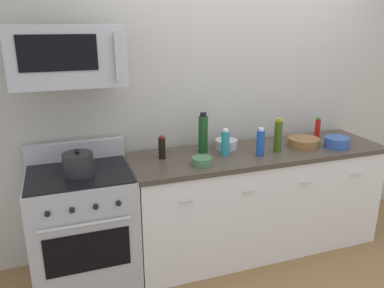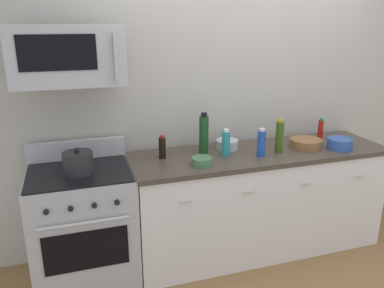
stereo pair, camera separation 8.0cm
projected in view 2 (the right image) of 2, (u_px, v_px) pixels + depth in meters
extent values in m
plane|color=olive|center=(255.00, 246.00, 3.54)|extent=(6.37, 6.37, 0.00)
cube|color=#B7B2A8|center=(242.00, 93.00, 3.50)|extent=(5.31, 0.10, 2.70)
cube|color=white|center=(258.00, 203.00, 3.40)|extent=(2.19, 0.62, 0.88)
cube|color=#473D33|center=(261.00, 154.00, 3.26)|extent=(2.22, 0.65, 0.04)
cube|color=black|center=(271.00, 258.00, 3.27)|extent=(2.19, 0.02, 0.10)
cylinder|color=silver|center=(185.00, 201.00, 2.80)|extent=(0.10, 0.02, 0.02)
cylinder|color=silver|center=(249.00, 192.00, 2.95)|extent=(0.10, 0.02, 0.02)
cylinder|color=silver|center=(307.00, 184.00, 3.10)|extent=(0.10, 0.02, 0.02)
cylinder|color=silver|center=(359.00, 176.00, 3.25)|extent=(0.10, 0.02, 0.02)
cube|color=#B7BABF|center=(84.00, 227.00, 2.97)|extent=(0.76, 0.64, 0.91)
cube|color=black|center=(87.00, 251.00, 2.67)|extent=(0.58, 0.01, 0.30)
cylinder|color=#B7BABF|center=(84.00, 223.00, 2.58)|extent=(0.61, 0.02, 0.02)
cube|color=#B7BABF|center=(77.00, 150.00, 3.07)|extent=(0.76, 0.06, 0.16)
cube|color=black|center=(79.00, 172.00, 2.83)|extent=(0.73, 0.61, 0.01)
cylinder|color=black|center=(46.00, 212.00, 2.50)|extent=(0.04, 0.02, 0.04)
cylinder|color=black|center=(71.00, 209.00, 2.54)|extent=(0.04, 0.02, 0.04)
cylinder|color=black|center=(94.00, 205.00, 2.59)|extent=(0.04, 0.02, 0.04)
cylinder|color=black|center=(117.00, 202.00, 2.63)|extent=(0.04, 0.02, 0.04)
cube|color=#B7BABF|center=(68.00, 55.00, 2.62)|extent=(0.74, 0.40, 0.40)
cube|color=black|center=(58.00, 53.00, 2.40)|extent=(0.48, 0.01, 0.22)
cube|color=#B7BABF|center=(116.00, 57.00, 2.50)|extent=(0.02, 0.04, 0.30)
cylinder|color=black|center=(162.00, 148.00, 3.07)|extent=(0.06, 0.06, 0.17)
cylinder|color=maroon|center=(162.00, 137.00, 3.04)|extent=(0.04, 0.04, 0.02)
cylinder|color=teal|center=(226.00, 144.00, 3.12)|extent=(0.07, 0.07, 0.21)
cylinder|color=white|center=(226.00, 130.00, 3.08)|extent=(0.04, 0.04, 0.02)
cylinder|color=#1E4CA5|center=(261.00, 144.00, 3.11)|extent=(0.07, 0.07, 0.21)
cylinder|color=silver|center=(262.00, 130.00, 3.08)|extent=(0.04, 0.04, 0.02)
cylinder|color=#B21914|center=(320.00, 130.00, 3.59)|extent=(0.05, 0.05, 0.17)
cylinder|color=#19721E|center=(322.00, 120.00, 3.56)|extent=(0.03, 0.03, 0.02)
cylinder|color=#19471E|center=(204.00, 135.00, 3.19)|extent=(0.08, 0.08, 0.31)
cylinder|color=black|center=(204.00, 115.00, 3.13)|extent=(0.05, 0.05, 0.03)
cylinder|color=#385114|center=(279.00, 137.00, 3.20)|extent=(0.07, 0.07, 0.26)
cylinder|color=#B29919|center=(281.00, 121.00, 3.16)|extent=(0.04, 0.04, 0.03)
cylinder|color=#477A4C|center=(202.00, 161.00, 2.95)|extent=(0.16, 0.16, 0.06)
torus|color=#477A4C|center=(202.00, 158.00, 2.94)|extent=(0.16, 0.16, 0.01)
cylinder|color=#477A4C|center=(202.00, 164.00, 2.95)|extent=(0.09, 0.09, 0.01)
cylinder|color=#2D519E|center=(340.00, 144.00, 3.31)|extent=(0.21, 0.21, 0.09)
torus|color=#2D519E|center=(340.00, 139.00, 3.30)|extent=(0.21, 0.21, 0.01)
cylinder|color=#2D519E|center=(339.00, 148.00, 3.32)|extent=(0.12, 0.12, 0.01)
cylinder|color=brown|center=(306.00, 143.00, 3.35)|extent=(0.27, 0.27, 0.07)
torus|color=brown|center=(306.00, 140.00, 3.34)|extent=(0.27, 0.27, 0.01)
cylinder|color=brown|center=(305.00, 147.00, 3.36)|extent=(0.15, 0.15, 0.01)
cylinder|color=#B2B5BA|center=(227.00, 144.00, 3.31)|extent=(0.19, 0.19, 0.08)
torus|color=#B2B5BA|center=(227.00, 140.00, 3.30)|extent=(0.19, 0.19, 0.01)
cylinder|color=#B2B5BA|center=(227.00, 148.00, 3.32)|extent=(0.11, 0.11, 0.01)
cylinder|color=#262628|center=(78.00, 163.00, 2.75)|extent=(0.21, 0.21, 0.16)
sphere|color=black|center=(77.00, 150.00, 2.72)|extent=(0.04, 0.04, 0.04)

